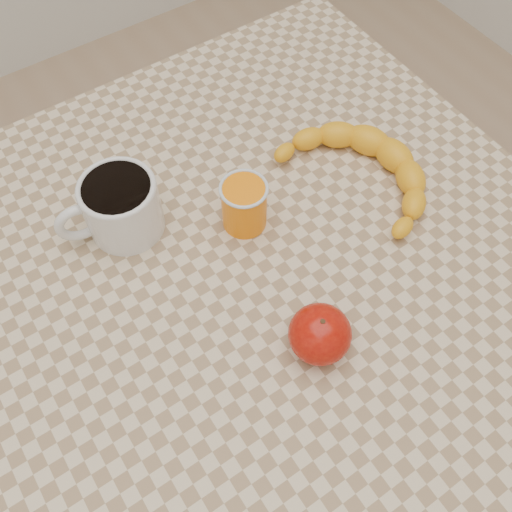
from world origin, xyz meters
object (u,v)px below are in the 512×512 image
coffee_mug (119,206)px  banana (362,171)px  table (256,296)px  apple (320,334)px  orange_juice_glass (244,205)px

coffee_mug → banana: (0.30, -0.11, -0.02)m
banana → table: bearing=-176.2°
table → apple: size_ratio=10.73×
banana → apple: bearing=-145.9°
orange_juice_glass → apple: bearing=-97.7°
coffee_mug → banana: bearing=-20.2°
orange_juice_glass → banana: (0.17, -0.03, -0.02)m
orange_juice_glass → banana: size_ratio=0.26×
banana → coffee_mug: bearing=154.3°
apple → banana: apple is taller
table → coffee_mug: (-0.11, 0.14, 0.13)m
orange_juice_glass → banana: 0.17m
table → banana: 0.22m
table → coffee_mug: 0.22m
orange_juice_glass → apple: (-0.03, -0.19, -0.00)m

